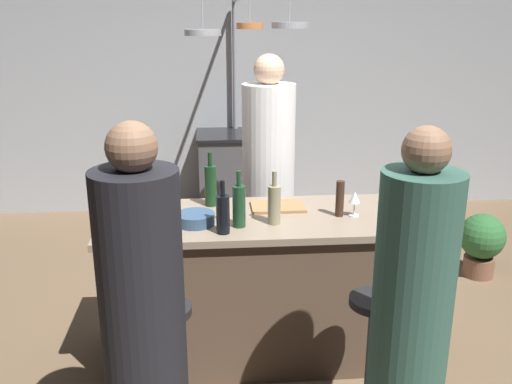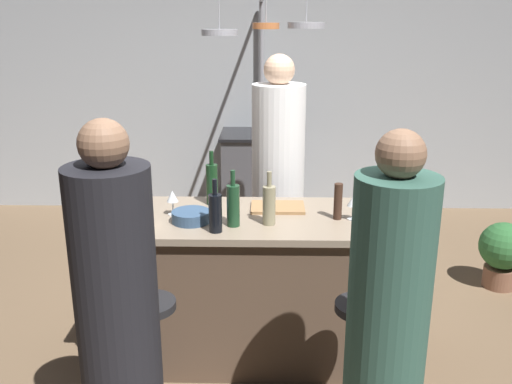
{
  "view_description": "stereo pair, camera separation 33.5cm",
  "coord_description": "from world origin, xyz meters",
  "views": [
    {
      "loc": [
        -0.27,
        -3.04,
        2.01
      ],
      "look_at": [
        0.0,
        0.15,
        1.0
      ],
      "focal_mm": 39.27,
      "sensor_mm": 36.0,
      "label": 1
    },
    {
      "loc": [
        0.07,
        -3.05,
        2.01
      ],
      "look_at": [
        0.0,
        0.15,
        1.0
      ],
      "focal_mm": 39.27,
      "sensor_mm": 36.0,
      "label": 2
    }
  ],
  "objects": [
    {
      "name": "kitchen_island",
      "position": [
        0.0,
        0.0,
        0.45
      ],
      "size": [
        1.8,
        0.72,
        0.9
      ],
      "color": "brown",
      "rests_on": "ground_plane"
    },
    {
      "name": "bar_stool_right",
      "position": [
        0.53,
        -0.62,
        0.38
      ],
      "size": [
        0.28,
        0.28,
        0.68
      ],
      "color": "#4C4C51",
      "rests_on": "ground_plane"
    },
    {
      "name": "wine_bottle_green",
      "position": [
        -0.12,
        -0.15,
        1.02
      ],
      "size": [
        0.07,
        0.07,
        0.32
      ],
      "color": "#193D23",
      "rests_on": "kitchen_island"
    },
    {
      "name": "wine_glass_by_chef",
      "position": [
        0.55,
        -0.04,
        1.01
      ],
      "size": [
        0.07,
        0.07,
        0.15
      ],
      "color": "silver",
      "rests_on": "kitchen_island"
    },
    {
      "name": "mixing_bowl_ceramic",
      "position": [
        -0.67,
        -0.17,
        0.94
      ],
      "size": [
        0.21,
        0.21,
        0.08
      ],
      "primitive_type": "cylinder",
      "color": "silver",
      "rests_on": "kitchen_island"
    },
    {
      "name": "pepper_mill",
      "position": [
        0.47,
        -0.03,
        1.01
      ],
      "size": [
        0.05,
        0.05,
        0.21
      ],
      "primitive_type": "cylinder",
      "color": "#382319",
      "rests_on": "kitchen_island"
    },
    {
      "name": "wine_bottle_white",
      "position": [
        0.08,
        -0.12,
        1.02
      ],
      "size": [
        0.07,
        0.07,
        0.3
      ],
      "color": "gray",
      "rests_on": "kitchen_island"
    },
    {
      "name": "wine_bottle_dark",
      "position": [
        -0.21,
        -0.24,
        1.01
      ],
      "size": [
        0.07,
        0.07,
        0.29
      ],
      "color": "black",
      "rests_on": "kitchen_island"
    },
    {
      "name": "bar_stool_left",
      "position": [
        -0.51,
        -0.62,
        0.38
      ],
      "size": [
        0.28,
        0.28,
        0.68
      ],
      "color": "#4C4C51",
      "rests_on": "ground_plane"
    },
    {
      "name": "back_wall",
      "position": [
        0.0,
        2.85,
        1.3
      ],
      "size": [
        6.4,
        0.16,
        2.6
      ],
      "primitive_type": "cube",
      "color": "#9EA3A8",
      "rests_on": "ground_plane"
    },
    {
      "name": "wine_glass_near_right_guest",
      "position": [
        -0.48,
        0.02,
        1.01
      ],
      "size": [
        0.07,
        0.07,
        0.15
      ],
      "color": "silver",
      "rests_on": "kitchen_island"
    },
    {
      "name": "mixing_bowl_blue",
      "position": [
        -0.36,
        -0.1,
        0.93
      ],
      "size": [
        0.22,
        0.22,
        0.06
      ],
      "primitive_type": "cylinder",
      "color": "#334C6B",
      "rests_on": "kitchen_island"
    },
    {
      "name": "ground_plane",
      "position": [
        0.0,
        0.0,
        0.0
      ],
      "size": [
        9.0,
        9.0,
        0.0
      ],
      "primitive_type": "plane",
      "color": "brown"
    },
    {
      "name": "stove_range",
      "position": [
        0.0,
        2.45,
        0.45
      ],
      "size": [
        0.8,
        0.64,
        0.89
      ],
      "color": "#47474C",
      "rests_on": "ground_plane"
    },
    {
      "name": "chef",
      "position": [
        0.14,
        0.81,
        0.82
      ],
      "size": [
        0.37,
        0.37,
        1.77
      ],
      "color": "white",
      "rests_on": "ground_plane"
    },
    {
      "name": "potted_plant",
      "position": [
        1.87,
        0.92,
        0.3
      ],
      "size": [
        0.36,
        0.36,
        0.52
      ],
      "color": "brown",
      "rests_on": "ground_plane"
    },
    {
      "name": "guest_right",
      "position": [
        0.57,
        -0.98,
        0.75
      ],
      "size": [
        0.34,
        0.34,
        1.61
      ],
      "color": "#33594C",
      "rests_on": "ground_plane"
    },
    {
      "name": "guest_left",
      "position": [
        -0.56,
        -0.97,
        0.76
      ],
      "size": [
        0.35,
        0.35,
        1.64
      ],
      "color": "black",
      "rests_on": "ground_plane"
    },
    {
      "name": "cutting_board",
      "position": [
        0.13,
        0.14,
        0.91
      ],
      "size": [
        0.32,
        0.22,
        0.02
      ],
      "primitive_type": "cube",
      "color": "#997047",
      "rests_on": "kitchen_island"
    },
    {
      "name": "overhead_pot_rack",
      "position": [
        0.02,
        1.78,
        1.72
      ],
      "size": [
        0.93,
        1.58,
        2.17
      ],
      "color": "gray",
      "rests_on": "ground_plane"
    },
    {
      "name": "wine_bottle_red",
      "position": [
        -0.27,
        0.22,
        1.03
      ],
      "size": [
        0.07,
        0.07,
        0.33
      ],
      "color": "#143319",
      "rests_on": "kitchen_island"
    }
  ]
}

